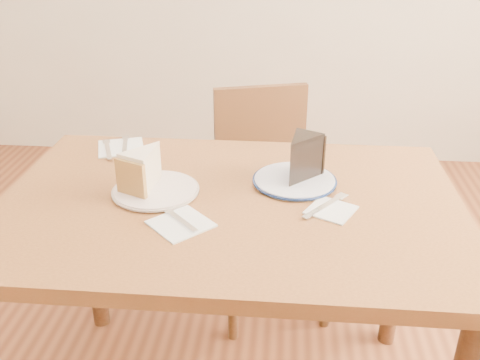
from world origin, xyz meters
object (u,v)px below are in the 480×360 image
plate_cream (156,190)px  carrot_cake (147,169)px  chair_far (267,192)px  chocolate_cake (300,160)px  table (230,232)px  plate_navy (294,181)px

plate_cream → carrot_cake: 0.06m
chair_far → chocolate_cake: size_ratio=7.06×
table → chair_far: chair_far is taller
carrot_cake → plate_cream: bearing=-13.6°
plate_cream → carrot_cake: (-0.02, 0.02, 0.05)m
table → plate_cream: 0.23m
carrot_cake → chair_far: bearing=84.6°
chair_far → plate_cream: 0.68m
chair_far → chocolate_cake: 0.59m
plate_cream → plate_navy: (0.37, 0.09, 0.00)m
plate_cream → chocolate_cake: size_ratio=1.84×
chocolate_cake → plate_cream: bearing=40.6°
plate_navy → carrot_cake: size_ratio=1.80×
carrot_cake → chocolate_cake: size_ratio=1.03×
plate_cream → chocolate_cake: chocolate_cake is taller
chocolate_cake → plate_navy: bearing=34.3°
chair_far → table: bearing=66.0°
table → chair_far: size_ratio=1.42×
chocolate_cake → table: bearing=59.3°
table → carrot_cake: (-0.22, 0.04, 0.16)m
plate_navy → chocolate_cake: (0.01, 0.00, 0.06)m
chair_far → carrot_cake: bearing=44.2°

